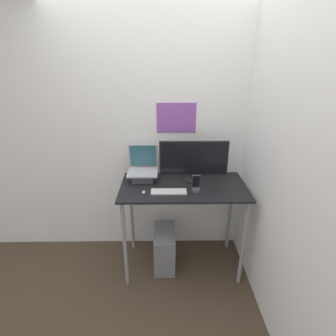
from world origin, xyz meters
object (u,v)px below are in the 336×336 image
Objects in this scene: keyboard at (169,191)px; cell_phone at (196,187)px; computer_tower at (165,248)px; mouse at (144,192)px; laptop at (143,171)px; monitor at (194,161)px.

cell_phone reaches higher than keyboard.
keyboard is 0.76× the size of computer_tower.
keyboard is at bearing 5.15° from mouse.
cell_phone is (0.24, 0.02, 0.03)m from keyboard.
laptop reaches higher than mouse.
laptop is 0.84m from computer_tower.
monitor is 2.06× the size of keyboard.
laptop is at bearing 151.93° from cell_phone.
monitor is 0.98m from computer_tower.
mouse is 0.13× the size of computer_tower.
cell_phone is 0.38× the size of computer_tower.
keyboard is 0.25m from cell_phone.
cell_phone is (0.00, -0.22, -0.17)m from monitor.
monitor is at bearing 90.95° from cell_phone.
keyboard is 0.22m from mouse.
monitor is 0.27m from cell_phone.
computer_tower is at bearing -38.39° from laptop.
monitor is (0.49, -0.05, 0.13)m from laptop.
mouse is at bearing -142.32° from computer_tower.
keyboard is at bearing -135.00° from monitor.
mouse is 0.47m from cell_phone.
laptop is at bearing 95.20° from mouse.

